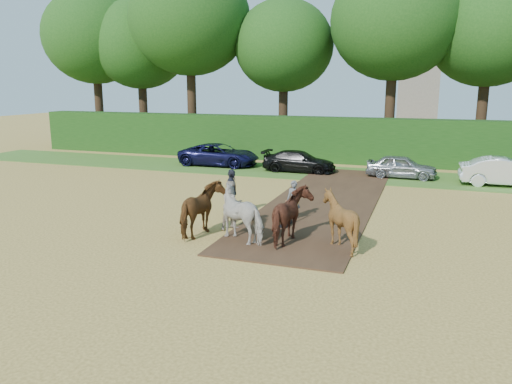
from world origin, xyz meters
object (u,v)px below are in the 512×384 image
(spectator_far, at_px, (232,192))
(church, at_px, (424,14))
(spectator_near, at_px, (232,205))
(plough_team, at_px, (269,215))
(parked_cars, at_px, (399,166))

(spectator_far, bearing_deg, church, -25.40)
(spectator_near, xyz_separation_m, plough_team, (1.68, -0.84, 0.02))
(plough_team, distance_m, church, 55.88)
(spectator_far, relative_size, church, 0.07)
(spectator_near, height_order, parked_cars, spectator_near)
(spectator_near, xyz_separation_m, church, (4.81, 53.46, 12.84))
(spectator_near, xyz_separation_m, spectator_far, (-0.78, 1.88, 0.04))
(plough_team, height_order, parked_cars, plough_team)
(spectator_far, xyz_separation_m, plough_team, (2.46, -2.72, -0.02))
(spectator_far, bearing_deg, plough_team, -157.12)
(spectator_far, xyz_separation_m, parked_cars, (5.82, 10.50, -0.23))
(spectator_near, bearing_deg, spectator_far, 63.40)
(parked_cars, xyz_separation_m, church, (-0.23, 41.08, 13.03))
(plough_team, bearing_deg, spectator_near, 153.43)
(spectator_far, height_order, parked_cars, spectator_far)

